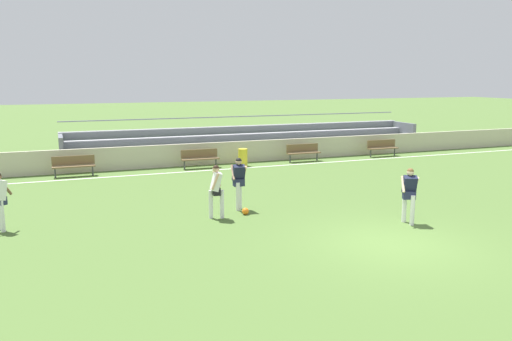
% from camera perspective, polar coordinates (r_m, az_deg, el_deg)
% --- Properties ---
extents(ground_plane, '(160.00, 160.00, 0.00)m').
position_cam_1_polar(ground_plane, '(14.03, 14.88, -7.88)').
color(ground_plane, '#4C6B30').
extents(field_line_sideline, '(44.00, 0.12, 0.01)m').
position_cam_1_polar(field_line_sideline, '(24.59, -1.99, 0.25)').
color(field_line_sideline, white).
rests_on(field_line_sideline, ground).
extents(sideline_wall, '(48.00, 0.16, 1.09)m').
position_cam_1_polar(sideline_wall, '(26.01, -3.17, 2.01)').
color(sideline_wall, beige).
rests_on(sideline_wall, ground).
extents(bleacher_stand, '(20.23, 2.63, 2.11)m').
position_cam_1_polar(bleacher_stand, '(28.58, -0.34, 3.43)').
color(bleacher_stand, '#B2B2B7').
rests_on(bleacher_stand, ground).
extents(bench_centre_sideline, '(1.80, 0.40, 0.90)m').
position_cam_1_polar(bench_centre_sideline, '(29.14, 13.86, 2.61)').
color(bench_centre_sideline, brown).
rests_on(bench_centre_sideline, ground).
extents(bench_far_right, '(1.80, 0.40, 0.90)m').
position_cam_1_polar(bench_far_right, '(24.71, -6.27, 1.52)').
color(bench_far_right, brown).
rests_on(bench_far_right, ground).
extents(bench_near_bin, '(1.80, 0.40, 0.90)m').
position_cam_1_polar(bench_near_bin, '(26.66, 5.26, 2.18)').
color(bench_near_bin, brown).
rests_on(bench_near_bin, ground).
extents(bench_near_wall_gap, '(1.80, 0.40, 0.90)m').
position_cam_1_polar(bench_near_wall_gap, '(23.90, -19.63, 0.68)').
color(bench_near_wall_gap, brown).
rests_on(bench_near_wall_gap, ground).
extents(trash_bin, '(0.46, 0.46, 0.86)m').
position_cam_1_polar(trash_bin, '(25.19, -1.47, 1.47)').
color(trash_bin, yellow).
rests_on(trash_bin, ground).
extents(player_dark_trailing_run, '(0.48, 0.47, 1.72)m').
position_cam_1_polar(player_dark_trailing_run, '(16.74, -1.93, -0.94)').
color(player_dark_trailing_run, white).
rests_on(player_dark_trailing_run, ground).
extents(player_white_on_ball, '(0.45, 0.50, 1.67)m').
position_cam_1_polar(player_white_on_ball, '(15.76, -4.45, -1.82)').
color(player_white_on_ball, white).
rests_on(player_white_on_ball, ground).
extents(player_dark_challenging, '(0.66, 0.52, 1.68)m').
position_cam_1_polar(player_dark_challenging, '(15.80, 16.68, -2.17)').
color(player_dark_challenging, white).
rests_on(player_dark_challenging, ground).
extents(soccer_ball, '(0.22, 0.22, 0.22)m').
position_cam_1_polar(soccer_ball, '(16.33, -1.19, -4.55)').
color(soccer_ball, orange).
rests_on(soccer_ball, ground).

